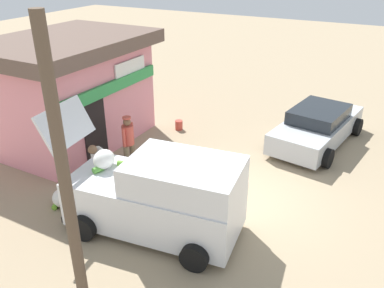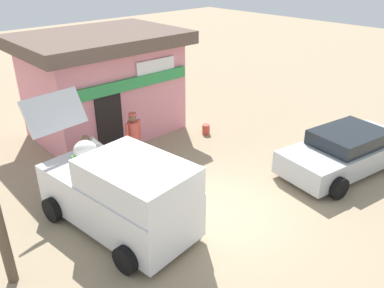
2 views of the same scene
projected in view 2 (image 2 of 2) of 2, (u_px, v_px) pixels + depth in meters
name	position (u px, v px, depth m)	size (l,w,h in m)	color
ground_plane	(218.00, 211.00, 9.91)	(60.00, 60.00, 0.00)	#9E896B
storefront_bar	(104.00, 83.00, 13.58)	(5.41, 3.98, 3.51)	pink
delivery_van	(121.00, 193.00, 8.95)	(2.43, 4.51, 2.76)	silver
parked_sedan	(346.00, 151.00, 11.60)	(4.51, 2.62, 1.25)	#B2B7BC
vendor_standing	(134.00, 136.00, 11.70)	(0.57, 0.38, 1.68)	#726047
customer_bending	(99.00, 153.00, 10.77)	(0.74, 0.66, 1.50)	navy
unloaded_banana_pile	(58.00, 180.00, 10.91)	(0.80, 0.79, 0.41)	silver
paint_bucket	(206.00, 129.00, 14.08)	(0.27, 0.27, 0.35)	#BF3F33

